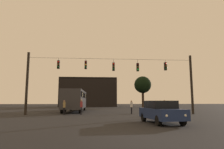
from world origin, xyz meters
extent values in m
plane|color=black|center=(0.00, 24.50, 0.00)|extent=(168.00, 168.00, 0.00)
cylinder|color=black|center=(-9.53, 15.20, 3.50)|extent=(0.28, 0.28, 7.00)
cylinder|color=black|center=(9.53, 15.20, 3.50)|extent=(0.28, 0.28, 7.00)
cylinder|color=black|center=(0.00, 15.20, 6.41)|extent=(19.05, 0.02, 0.02)
cylinder|color=black|center=(-6.16, 15.20, 6.25)|extent=(0.03, 0.03, 0.28)
cube|color=black|center=(-6.16, 15.20, 5.64)|extent=(0.26, 0.32, 0.95)
sphere|color=red|center=(-6.16, 15.02, 5.94)|extent=(0.20, 0.20, 0.20)
sphere|color=#5B3D0C|center=(-6.16, 15.02, 5.64)|extent=(0.20, 0.20, 0.20)
sphere|color=#0C4219|center=(-6.16, 15.02, 5.34)|extent=(0.20, 0.20, 0.20)
cylinder|color=black|center=(-3.06, 15.20, 6.26)|extent=(0.03, 0.03, 0.27)
cube|color=black|center=(-3.06, 15.20, 5.65)|extent=(0.26, 0.32, 0.95)
sphere|color=#510A0A|center=(-3.06, 15.02, 5.95)|extent=(0.20, 0.20, 0.20)
sphere|color=orange|center=(-3.06, 15.02, 5.65)|extent=(0.20, 0.20, 0.20)
sphere|color=#0C4219|center=(-3.06, 15.02, 5.35)|extent=(0.20, 0.20, 0.20)
cylinder|color=black|center=(0.16, 15.20, 6.18)|extent=(0.03, 0.03, 0.44)
cube|color=black|center=(0.16, 15.20, 5.49)|extent=(0.26, 0.32, 0.95)
sphere|color=red|center=(0.16, 15.02, 5.79)|extent=(0.20, 0.20, 0.20)
sphere|color=#5B3D0C|center=(0.16, 15.02, 5.49)|extent=(0.20, 0.20, 0.20)
sphere|color=#0C4219|center=(0.16, 15.02, 5.19)|extent=(0.20, 0.20, 0.20)
cylinder|color=black|center=(3.03, 15.20, 6.17)|extent=(0.03, 0.03, 0.45)
cube|color=black|center=(3.03, 15.20, 5.47)|extent=(0.26, 0.32, 0.95)
sphere|color=#510A0A|center=(3.03, 15.02, 5.77)|extent=(0.20, 0.20, 0.20)
sphere|color=#5B3D0C|center=(3.03, 15.02, 5.47)|extent=(0.20, 0.20, 0.20)
sphere|color=#1EE04C|center=(3.03, 15.02, 5.17)|extent=(0.20, 0.20, 0.20)
cylinder|color=black|center=(6.40, 15.20, 6.25)|extent=(0.03, 0.03, 0.30)
cube|color=black|center=(6.40, 15.20, 5.63)|extent=(0.26, 0.32, 0.95)
sphere|color=red|center=(6.40, 15.02, 5.93)|extent=(0.20, 0.20, 0.20)
sphere|color=#5B3D0C|center=(6.40, 15.02, 5.63)|extent=(0.20, 0.20, 0.20)
sphere|color=#0C4219|center=(6.40, 15.02, 5.33)|extent=(0.20, 0.20, 0.20)
cube|color=#2D2D33|center=(-4.81, 21.75, 1.75)|extent=(2.66, 11.04, 2.50)
cube|color=black|center=(-4.81, 21.75, 2.36)|extent=(2.69, 10.38, 0.70)
cylinder|color=black|center=(-5.86, 25.73, 0.50)|extent=(0.29, 1.00, 1.00)
cylinder|color=black|center=(-3.64, 25.69, 0.50)|extent=(0.29, 1.00, 1.00)
cylinder|color=black|center=(-5.95, 19.57, 0.50)|extent=(0.29, 1.00, 1.00)
cylinder|color=black|center=(-3.73, 19.53, 0.50)|extent=(0.29, 1.00, 1.00)
cylinder|color=black|center=(-5.98, 17.59, 0.50)|extent=(0.29, 1.00, 1.00)
cylinder|color=black|center=(-3.76, 17.55, 0.50)|extent=(0.29, 1.00, 1.00)
cube|color=beige|center=(-4.76, 25.05, 2.36)|extent=(2.57, 0.84, 0.56)
cube|color=beige|center=(-4.85, 19.00, 2.36)|extent=(2.57, 0.84, 0.56)
cube|color=navy|center=(2.54, 5.78, 0.66)|extent=(2.13, 4.43, 0.68)
cube|color=black|center=(2.53, 5.93, 1.26)|extent=(1.76, 2.44, 0.52)
cylinder|color=black|center=(3.44, 4.42, 0.32)|extent=(0.27, 0.66, 0.64)
cylinder|color=black|center=(1.87, 4.30, 0.32)|extent=(0.27, 0.66, 0.64)
cylinder|color=black|center=(3.22, 7.25, 0.32)|extent=(0.27, 0.66, 0.64)
cylinder|color=black|center=(1.65, 7.13, 0.32)|extent=(0.27, 0.66, 0.64)
sphere|color=white|center=(3.28, 3.73, 0.66)|extent=(0.18, 0.18, 0.18)
sphere|color=white|center=(2.13, 3.64, 0.66)|extent=(0.18, 0.18, 0.18)
cylinder|color=black|center=(-5.35, 15.14, 0.40)|extent=(0.14, 0.14, 0.79)
cylinder|color=black|center=(-5.39, 15.29, 0.40)|extent=(0.14, 0.14, 0.79)
cube|color=#997F4C|center=(-5.37, 15.21, 1.09)|extent=(0.31, 0.40, 0.59)
sphere|color=#8C6B51|center=(-5.37, 15.21, 1.49)|extent=(0.21, 0.21, 0.21)
cylinder|color=black|center=(2.44, 16.28, 0.39)|extent=(0.14, 0.14, 0.78)
cylinder|color=black|center=(2.45, 16.44, 0.39)|extent=(0.14, 0.14, 0.78)
cube|color=silver|center=(2.44, 16.36, 1.07)|extent=(0.25, 0.37, 0.59)
sphere|color=#8C6B51|center=(2.44, 16.36, 1.47)|extent=(0.21, 0.21, 0.21)
cylinder|color=black|center=(4.89, 17.91, 0.38)|extent=(0.14, 0.14, 0.75)
cylinder|color=black|center=(4.86, 17.76, 0.38)|extent=(0.14, 0.14, 0.75)
cube|color=#997F4C|center=(4.87, 17.83, 1.03)|extent=(0.30, 0.40, 0.56)
sphere|color=#8C6B51|center=(4.87, 17.83, 1.42)|extent=(0.20, 0.20, 0.20)
cylinder|color=black|center=(-3.49, 15.15, 0.41)|extent=(0.14, 0.14, 0.83)
cylinder|color=black|center=(-3.46, 14.99, 0.41)|extent=(0.14, 0.14, 0.83)
cube|color=maroon|center=(-3.47, 15.07, 1.13)|extent=(0.30, 0.40, 0.62)
sphere|color=#8C6B51|center=(-3.47, 15.07, 1.56)|extent=(0.22, 0.22, 0.22)
cylinder|color=black|center=(5.79, 14.40, 0.40)|extent=(0.14, 0.14, 0.80)
cylinder|color=black|center=(5.84, 14.24, 0.40)|extent=(0.14, 0.14, 0.80)
cube|color=#4C4C56|center=(5.82, 14.32, 1.10)|extent=(0.33, 0.41, 0.60)
sphere|color=#8C6B51|center=(5.82, 14.32, 1.51)|extent=(0.22, 0.22, 0.22)
cube|color=black|center=(-3.83, 50.13, 3.74)|extent=(15.55, 8.28, 7.48)
cube|color=black|center=(-3.83, 50.13, 7.73)|extent=(15.55, 8.28, 0.50)
cylinder|color=#2D2116|center=(9.69, 40.44, 2.04)|extent=(0.56, 0.56, 4.09)
sphere|color=black|center=(9.69, 40.44, 5.53)|extent=(4.12, 4.12, 4.12)
camera|label=1|loc=(-1.96, -7.73, 1.47)|focal=32.11mm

